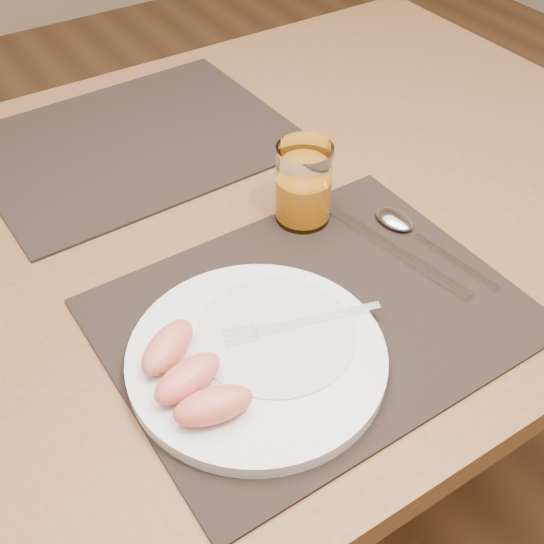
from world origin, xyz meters
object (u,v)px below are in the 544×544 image
at_px(fork, 290,325).
at_px(knife, 408,258).
at_px(plate, 257,357).
at_px(juice_glass, 303,188).
at_px(table, 215,263).
at_px(placemat_near, 313,315).
at_px(spoon, 403,225).
at_px(placemat_far, 134,141).

height_order(fork, knife, fork).
xyz_separation_m(plate, juice_glass, (0.18, 0.17, 0.04)).
distance_m(table, placemat_near, 0.24).
bearing_deg(plate, spoon, 17.52).
bearing_deg(placemat_far, placemat_near, -87.56).
xyz_separation_m(table, placemat_near, (0.01, -0.22, 0.09)).
bearing_deg(placemat_near, knife, 4.79).
bearing_deg(spoon, knife, -124.96).
height_order(table, knife, knife).
relative_size(knife, spoon, 1.14).
height_order(knife, spoon, spoon).
distance_m(placemat_far, fork, 0.45).
xyz_separation_m(plate, knife, (0.24, 0.04, -0.01)).
height_order(placemat_near, knife, knife).
relative_size(placemat_near, spoon, 2.34).
bearing_deg(juice_glass, fork, -128.51).
distance_m(placemat_far, plate, 0.47).
height_order(table, placemat_near, placemat_near).
distance_m(placemat_near, knife, 0.15).
bearing_deg(spoon, fork, -161.68).
relative_size(table, spoon, 7.28).
distance_m(fork, knife, 0.19).
bearing_deg(placemat_far, knife, -68.54).
xyz_separation_m(table, spoon, (0.19, -0.16, 0.09)).
xyz_separation_m(plate, fork, (0.05, 0.01, 0.01)).
distance_m(placemat_near, spoon, 0.19).
relative_size(table, juice_glass, 13.09).
bearing_deg(juice_glass, placemat_far, 110.26).
bearing_deg(fork, placemat_far, 87.22).
bearing_deg(table, placemat_far, 92.50).
bearing_deg(placemat_far, fork, -92.78).
xyz_separation_m(table, juice_glass, (0.10, -0.07, 0.13)).
height_order(table, juice_glass, juice_glass).
height_order(placemat_far, fork, fork).
relative_size(table, knife, 6.37).
xyz_separation_m(table, plate, (-0.08, -0.24, 0.10)).
xyz_separation_m(placemat_near, placemat_far, (-0.02, 0.44, 0.00)).
xyz_separation_m(placemat_near, fork, (-0.04, -0.01, 0.02)).
bearing_deg(fork, table, 82.26).
bearing_deg(plate, juice_glass, 44.41).
distance_m(fork, juice_glass, 0.21).
bearing_deg(plate, placemat_far, 81.34).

